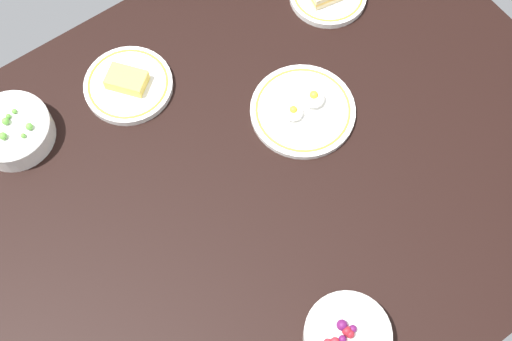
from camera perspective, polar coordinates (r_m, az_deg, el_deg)
name	(u,v)px	position (r cm, az deg, el deg)	size (l,w,h in cm)	color
dining_table	(256,179)	(137.20, 0.00, -0.68)	(137.03, 105.07, 4.00)	black
plate_eggs	(303,110)	(141.20, 3.98, 5.13)	(21.93, 21.93, 4.64)	white
bowl_peas	(12,130)	(145.09, -19.82, 3.19)	(16.29, 16.29, 6.41)	white
plate_cheese	(128,84)	(146.22, -10.71, 7.16)	(18.76, 18.76, 4.27)	white
bowl_berries	(347,336)	(124.29, 7.66, -13.65)	(15.59, 15.59, 6.43)	white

